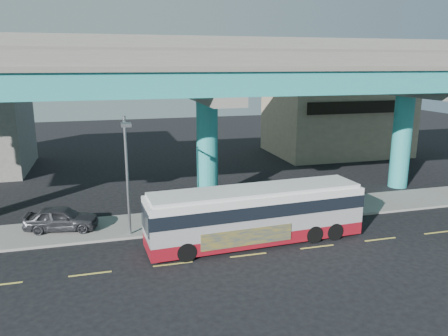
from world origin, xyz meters
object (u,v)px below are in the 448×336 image
object	(u,v)px
stop_sign	(283,192)
street_lamp	(127,160)
parked_car	(61,218)
transit_bus	(256,213)

from	to	relation	value
stop_sign	street_lamp	bearing A→B (deg)	-152.93
parked_car	stop_sign	distance (m)	13.63
transit_bus	parked_car	size ratio (longest dim) A/B	2.80
transit_bus	street_lamp	size ratio (longest dim) A/B	1.81
parked_car	street_lamp	world-z (taller)	street_lamp
street_lamp	stop_sign	size ratio (longest dim) A/B	2.81
parked_car	transit_bus	bearing A→B (deg)	-102.62
parked_car	street_lamp	xyz separation A→B (m)	(3.88, -2.25, 3.81)
parked_car	stop_sign	size ratio (longest dim) A/B	1.82
parked_car	stop_sign	xyz separation A→B (m)	(13.51, -1.53, 1.04)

